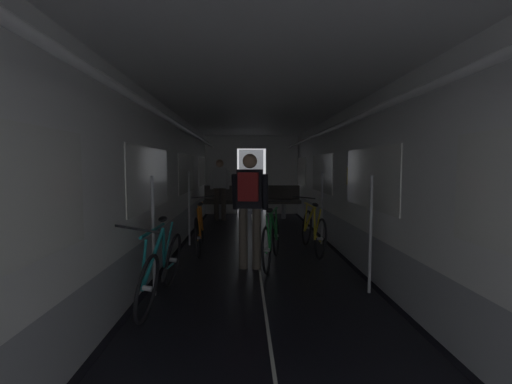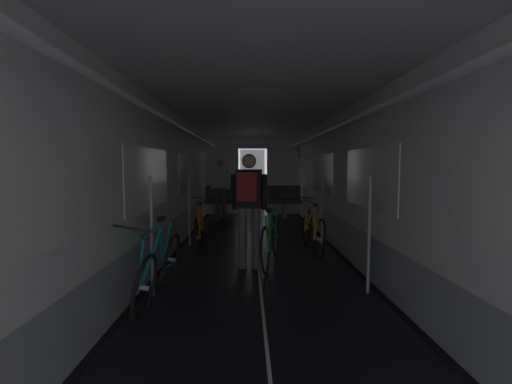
% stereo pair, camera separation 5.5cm
% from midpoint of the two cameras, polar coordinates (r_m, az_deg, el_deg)
% --- Properties ---
extents(train_car_shell, '(3.14, 12.34, 2.57)m').
position_cam_midpoint_polar(train_car_shell, '(5.52, 0.07, 6.23)').
color(train_car_shell, black).
rests_on(train_car_shell, ground).
extents(bench_seat_far_left, '(0.98, 0.51, 0.95)m').
position_cam_midpoint_polar(bench_seat_far_left, '(10.06, -5.92, -1.11)').
color(bench_seat_far_left, gray).
rests_on(bench_seat_far_left, ground).
extents(bench_seat_far_right, '(0.98, 0.51, 0.95)m').
position_cam_midpoint_polar(bench_seat_far_right, '(10.10, 4.32, -1.08)').
color(bench_seat_far_right, gray).
rests_on(bench_seat_far_right, ground).
extents(bicycle_yellow, '(0.44, 1.69, 0.95)m').
position_cam_midpoint_polar(bicycle_yellow, '(6.25, 9.01, -6.17)').
color(bicycle_yellow, black).
rests_on(bicycle_yellow, ground).
extents(bicycle_teal, '(0.44, 1.69, 0.96)m').
position_cam_midpoint_polar(bicycle_teal, '(4.11, -15.58, -11.84)').
color(bicycle_teal, black).
rests_on(bicycle_teal, ground).
extents(bicycle_orange, '(0.44, 1.69, 0.95)m').
position_cam_midpoint_polar(bicycle_orange, '(6.34, -9.47, -6.03)').
color(bicycle_orange, black).
rests_on(bicycle_orange, ground).
extents(person_cyclist_aisle, '(0.55, 0.42, 1.69)m').
position_cam_midpoint_polar(person_cyclist_aisle, '(5.05, -1.35, -1.34)').
color(person_cyclist_aisle, brown).
rests_on(person_cyclist_aisle, ground).
extents(bicycle_green_in_aisle, '(0.57, 1.66, 0.94)m').
position_cam_midpoint_polar(bicycle_green_in_aisle, '(5.43, 2.27, -7.71)').
color(bicycle_green_in_aisle, black).
rests_on(bicycle_green_in_aisle, ground).
extents(person_standing_near_bench, '(0.53, 0.23, 1.69)m').
position_cam_midpoint_polar(person_standing_near_bench, '(9.66, -6.09, 1.09)').
color(person_standing_near_bench, brown).
rests_on(person_standing_near_bench, ground).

